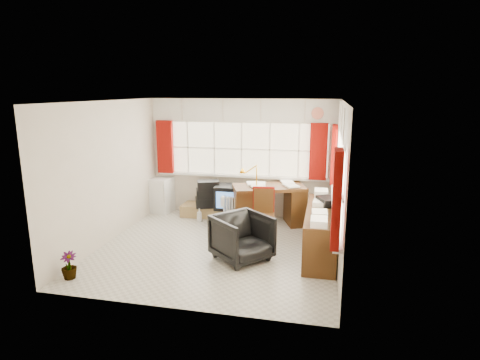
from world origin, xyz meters
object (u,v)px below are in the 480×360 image
object	(u,v)px
radiator	(233,215)
credenza	(321,230)
desk_lamp	(257,172)
mini_fridge	(161,195)
office_chair	(242,238)
task_chair	(263,212)
desk	(269,203)
tv_bench	(214,211)
crt_tv	(229,197)

from	to	relation	value
radiator	credenza	world-z (taller)	credenza
desk_lamp	radiator	bearing A→B (deg)	-167.52
mini_fridge	office_chair	bearing A→B (deg)	-43.12
desk_lamp	mini_fridge	distance (m)	2.43
task_chair	office_chair	xyz separation A→B (m)	(-0.19, -0.95, -0.14)
desk	office_chair	bearing A→B (deg)	-95.58
desk	mini_fridge	size ratio (longest dim) A/B	2.03
desk_lamp	tv_bench	bearing A→B (deg)	154.74
tv_bench	crt_tv	world-z (taller)	crt_tv
desk	tv_bench	xyz separation A→B (m)	(-1.23, 0.30, -0.33)
credenza	tv_bench	size ratio (longest dim) A/B	1.43
desk	office_chair	distance (m)	1.79
task_chair	desk	bearing A→B (deg)	91.20
office_chair	radiator	world-z (taller)	office_chair
credenza	crt_tv	xyz separation A→B (m)	(-1.90, 1.34, 0.11)
credenza	tv_bench	world-z (taller)	credenza
crt_tv	mini_fridge	size ratio (longest dim) A/B	0.72
office_chair	tv_bench	bearing A→B (deg)	68.40
desk_lamp	office_chair	size ratio (longest dim) A/B	0.54
mini_fridge	credenza	bearing A→B (deg)	-24.39
desk_lamp	radiator	size ratio (longest dim) A/B	0.72
desk	mini_fridge	world-z (taller)	desk
mini_fridge	desk	bearing A→B (deg)	-8.77
tv_bench	crt_tv	xyz separation A→B (m)	(0.38, -0.18, 0.37)
tv_bench	desk	bearing A→B (deg)	-13.83
radiator	mini_fridge	bearing A→B (deg)	160.22
credenza	crt_tv	world-z (taller)	credenza
desk_lamp	task_chair	size ratio (longest dim) A/B	0.45
desk	office_chair	size ratio (longest dim) A/B	1.92
radiator	tv_bench	distance (m)	0.81
tv_bench	mini_fridge	distance (m)	1.28
desk	office_chair	xyz separation A→B (m)	(-0.17, -1.78, -0.08)
desk_lamp	mini_fridge	world-z (taller)	desk_lamp
task_chair	tv_bench	distance (m)	1.72
tv_bench	mini_fridge	bearing A→B (deg)	176.35
desk_lamp	mini_fridge	size ratio (longest dim) A/B	0.57
radiator	mini_fridge	distance (m)	1.93
task_chair	radiator	distance (m)	0.92
crt_tv	tv_bench	bearing A→B (deg)	154.16
task_chair	mini_fridge	world-z (taller)	task_chair
desk	mini_fridge	distance (m)	2.51
office_chair	task_chair	bearing A→B (deg)	30.18
desk	radiator	xyz separation A→B (m)	(-0.67, -0.27, -0.20)
tv_bench	mini_fridge	xyz separation A→B (m)	(-1.25, 0.08, 0.26)
desk	credenza	distance (m)	1.61
tv_bench	mini_fridge	world-z (taller)	mini_fridge
desk_lamp	crt_tv	xyz separation A→B (m)	(-0.63, 0.29, -0.62)
task_chair	credenza	world-z (taller)	task_chair
desk_lamp	desk	bearing A→B (deg)	36.94
radiator	desk	bearing A→B (deg)	21.85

